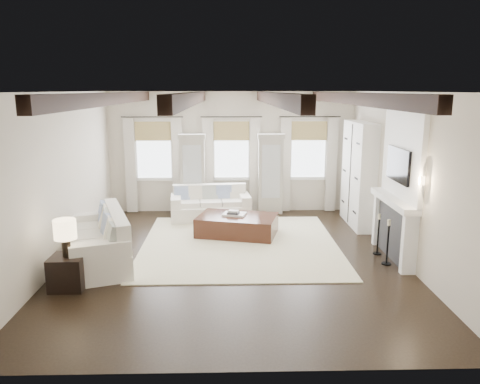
{
  "coord_description": "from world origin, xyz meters",
  "views": [
    {
      "loc": [
        -0.1,
        -8.65,
        3.24
      ],
      "look_at": [
        0.15,
        0.88,
        1.15
      ],
      "focal_mm": 35.0,
      "sensor_mm": 36.0,
      "label": 1
    }
  ],
  "objects_px": {
    "sofa_left": "(100,242)",
    "side_table_front": "(68,272)",
    "ottoman": "(237,225)",
    "side_table_back": "(192,201)",
    "sofa_back": "(210,206)"
  },
  "relations": [
    {
      "from": "sofa_left",
      "to": "side_table_front",
      "type": "height_order",
      "value": "sofa_left"
    },
    {
      "from": "ottoman",
      "to": "side_table_back",
      "type": "height_order",
      "value": "side_table_back"
    },
    {
      "from": "sofa_left",
      "to": "side_table_back",
      "type": "bearing_deg",
      "value": 68.25
    },
    {
      "from": "sofa_left",
      "to": "side_table_front",
      "type": "relative_size",
      "value": 4.57
    },
    {
      "from": "ottoman",
      "to": "side_table_front",
      "type": "xyz_separation_m",
      "value": [
        -2.86,
        -2.83,
        0.05
      ]
    },
    {
      "from": "side_table_front",
      "to": "side_table_back",
      "type": "bearing_deg",
      "value": 70.75
    },
    {
      "from": "side_table_front",
      "to": "ottoman",
      "type": "bearing_deg",
      "value": 44.67
    },
    {
      "from": "sofa_left",
      "to": "side_table_front",
      "type": "xyz_separation_m",
      "value": [
        -0.22,
        -1.16,
        -0.13
      ]
    },
    {
      "from": "sofa_left",
      "to": "side_table_front",
      "type": "distance_m",
      "value": 1.19
    },
    {
      "from": "sofa_left",
      "to": "side_table_back",
      "type": "height_order",
      "value": "sofa_left"
    },
    {
      "from": "sofa_back",
      "to": "side_table_front",
      "type": "relative_size",
      "value": 3.71
    },
    {
      "from": "side_table_back",
      "to": "sofa_left",
      "type": "bearing_deg",
      "value": -111.75
    },
    {
      "from": "sofa_left",
      "to": "sofa_back",
      "type": "bearing_deg",
      "value": 57.21
    },
    {
      "from": "sofa_back",
      "to": "sofa_left",
      "type": "xyz_separation_m",
      "value": [
        -1.98,
        -3.08,
        0.06
      ]
    },
    {
      "from": "side_table_front",
      "to": "side_table_back",
      "type": "height_order",
      "value": "side_table_back"
    }
  ]
}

